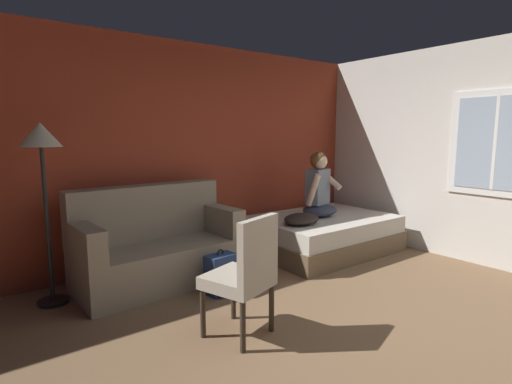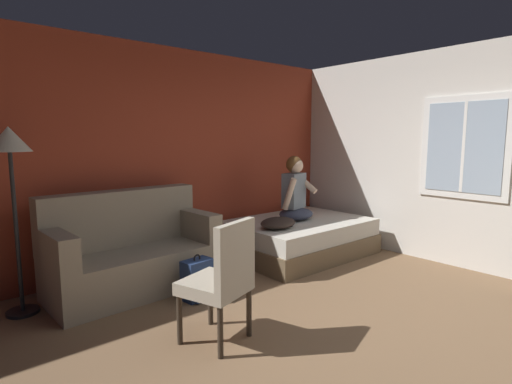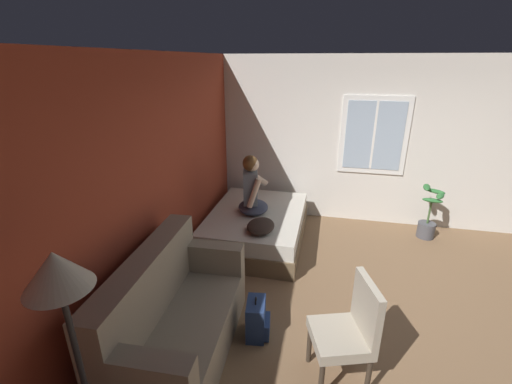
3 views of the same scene
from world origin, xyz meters
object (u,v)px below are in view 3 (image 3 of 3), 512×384
throw_pillow (261,226)px  cell_phone (262,224)px  couch (175,319)px  floor_lamp (62,295)px  person_seated (252,190)px  backpack (257,319)px  side_chair (349,329)px  potted_plant (428,220)px  bed (257,226)px

throw_pillow → cell_phone: throw_pillow is taller
throw_pillow → couch: bearing=165.3°
cell_phone → floor_lamp: floor_lamp is taller
floor_lamp → couch: bearing=-4.3°
person_seated → throw_pillow: person_seated is taller
cell_phone → backpack: bearing=-18.1°
side_chair → couch: bearing=92.5°
cell_phone → potted_plant: size_ratio=0.17×
floor_lamp → potted_plant: floor_lamp is taller
person_seated → potted_plant: 2.78m
person_seated → cell_phone: 0.57m
bed → potted_plant: potted_plant is taller
potted_plant → cell_phone: bearing=114.2°
couch → backpack: bearing=-60.9°
couch → person_seated: (2.27, -0.20, 0.44)m
backpack → throw_pillow: size_ratio=0.95×
throw_pillow → cell_phone: bearing=6.2°
floor_lamp → throw_pillow: bearing=-10.9°
throw_pillow → backpack: bearing=-169.7°
person_seated → throw_pillow: size_ratio=1.82×
person_seated → potted_plant: person_seated is taller
potted_plant → throw_pillow: bearing=117.8°
throw_pillow → cell_phone: 0.19m
bed → side_chair: 2.57m
bed → backpack: size_ratio=4.13×
potted_plant → bed: bearing=104.9°
bed → throw_pillow: size_ratio=3.94×
person_seated → backpack: (-1.89, -0.49, -0.64)m
couch → throw_pillow: bearing=-14.7°
side_chair → person_seated: bearing=31.4°
couch → potted_plant: size_ratio=2.04×
cell_phone → floor_lamp: (-2.91, 0.51, 0.94)m
side_chair → cell_phone: 2.13m
potted_plant → couch: bearing=136.3°
side_chair → throw_pillow: side_chair is taller
cell_phone → floor_lamp: bearing=-37.8°
side_chair → cell_phone: size_ratio=6.81×
backpack → side_chair: bearing=-110.4°
throw_pillow → potted_plant: (1.26, -2.39, -0.25)m
cell_phone → potted_plant: potted_plant is taller
couch → potted_plant: bearing=-43.7°
bed → cell_phone: bearing=-157.5°
bed → throw_pillow: (-0.57, -0.18, 0.31)m
throw_pillow → floor_lamp: size_ratio=0.28×
bed → floor_lamp: bearing=174.1°
couch → potted_plant: (2.97, -2.84, -0.09)m
couch → potted_plant: couch is taller
couch → backpack: (0.38, -0.69, -0.20)m
side_chair → floor_lamp: floor_lamp is taller
backpack → cell_phone: bearing=9.8°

